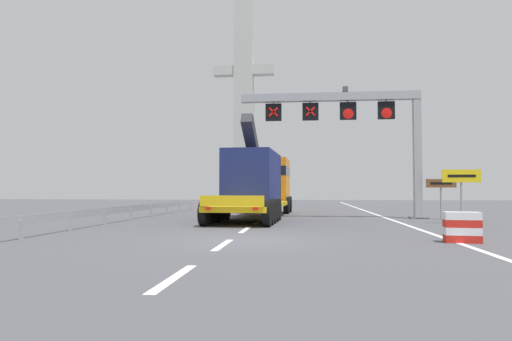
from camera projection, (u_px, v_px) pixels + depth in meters
ground at (247, 241)px, 13.86m from camera, size 112.00×112.00×0.00m
lane_markings at (272, 212)px, 31.80m from camera, size 0.20×50.60×0.01m
edge_line_right at (385, 218)px, 25.13m from camera, size 0.20×63.00×0.01m
overhead_lane_gantry at (355, 118)px, 25.03m from camera, size 10.08×0.90×7.25m
heavy_haul_truck_yellow at (260, 182)px, 26.53m from camera, size 3.57×14.15×5.30m
exit_sign_yellow at (461, 182)px, 20.81m from camera, size 1.72×0.15×2.48m
tourist_info_sign_brown at (441, 189)px, 23.60m from camera, size 1.52×0.15×2.11m
crash_barrier_striped at (462, 227)px, 13.36m from camera, size 1.04×0.59×0.90m
guardrail_left at (141, 208)px, 24.58m from camera, size 0.13×24.01×0.76m
bridge_pylon_distant at (244, 93)px, 67.64m from camera, size 9.00×2.00×31.16m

